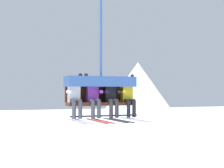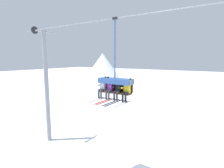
% 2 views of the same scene
% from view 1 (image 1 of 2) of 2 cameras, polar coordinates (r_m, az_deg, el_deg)
% --- Properties ---
extents(mountain_peak_central, '(13.43, 13.43, 9.51)m').
position_cam_1_polar(mountain_peak_central, '(45.15, 4.34, -2.40)').
color(mountain_peak_central, white).
rests_on(mountain_peak_central, ground_plane).
extents(chairlift_chair, '(2.05, 0.74, 4.50)m').
position_cam_1_polar(chairlift_chair, '(10.11, -2.00, -0.09)').
color(chairlift_chair, '#512819').
extents(skier_white, '(0.48, 1.70, 1.34)m').
position_cam_1_polar(skier_white, '(9.66, -6.14, -1.98)').
color(skier_white, silver).
extents(skier_purple, '(0.48, 1.70, 1.34)m').
position_cam_1_polar(skier_purple, '(9.81, -3.11, -1.98)').
color(skier_purple, purple).
extents(skier_black, '(0.46, 1.70, 1.23)m').
position_cam_1_polar(skier_black, '(9.99, -0.12, -2.09)').
color(skier_black, black).
extents(skier_yellow, '(0.48, 1.70, 1.34)m').
position_cam_1_polar(skier_yellow, '(10.20, 2.74, -1.96)').
color(skier_yellow, yellow).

